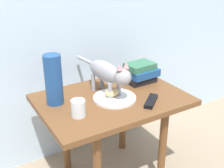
# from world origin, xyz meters

# --- Properties ---
(side_table) EXTENTS (0.80, 0.56, 0.54)m
(side_table) POSITION_xyz_m (0.00, 0.00, 0.47)
(side_table) COLOR brown
(side_table) RESTS_ON ground
(plate) EXTENTS (0.23, 0.23, 0.01)m
(plate) POSITION_xyz_m (-0.00, -0.03, 0.55)
(plate) COLOR white
(plate) RESTS_ON side_table
(bread_roll) EXTENTS (0.08, 0.06, 0.05)m
(bread_roll) POSITION_xyz_m (-0.01, -0.01, 0.58)
(bread_roll) COLOR #E0BC7A
(bread_roll) RESTS_ON plate
(cat) EXTENTS (0.12, 0.48, 0.23)m
(cat) POSITION_xyz_m (-0.00, 0.03, 0.67)
(cat) COLOR #99999E
(cat) RESTS_ON side_table
(book_stack) EXTENTS (0.20, 0.15, 0.12)m
(book_stack) POSITION_xyz_m (0.26, 0.10, 0.60)
(book_stack) COLOR black
(book_stack) RESTS_ON side_table
(green_vase) EXTENTS (0.09, 0.09, 0.27)m
(green_vase) POSITION_xyz_m (-0.29, 0.10, 0.68)
(green_vase) COLOR navy
(green_vase) RESTS_ON side_table
(candle_jar) EXTENTS (0.07, 0.07, 0.08)m
(candle_jar) POSITION_xyz_m (-0.24, -0.09, 0.58)
(candle_jar) COLOR silver
(candle_jar) RESTS_ON side_table
(tv_remote) EXTENTS (0.14, 0.13, 0.02)m
(tv_remote) POSITION_xyz_m (0.14, -0.16, 0.55)
(tv_remote) COLOR black
(tv_remote) RESTS_ON side_table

